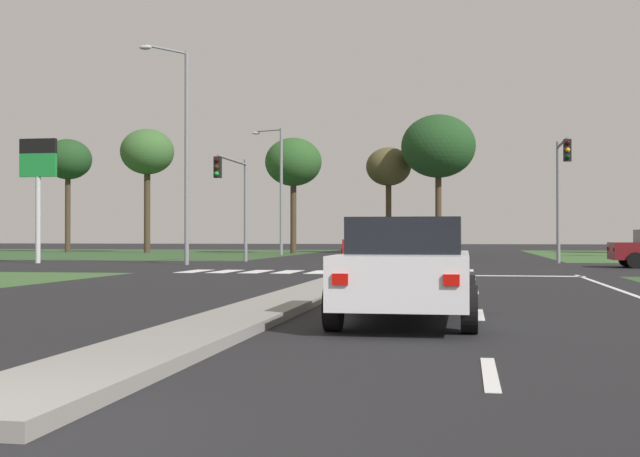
{
  "coord_description": "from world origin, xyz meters",
  "views": [
    {
      "loc": [
        3.28,
        -4.87,
        1.28
      ],
      "look_at": [
        -3.33,
        33.76,
        1.63
      ],
      "focal_mm": 47.84,
      "sensor_mm": 36.0,
      "label": 1
    }
  ],
  "objects": [
    {
      "name": "treeline_fifth",
      "position": [
        -2.38,
        58.69,
        6.36
      ],
      "size": [
        3.37,
        3.37,
        7.9
      ],
      "color": "#423323",
      "rests_on": "ground"
    },
    {
      "name": "traffic_signal_far_left",
      "position": [
        -7.6,
        34.59,
        3.58
      ],
      "size": [
        0.32,
        5.24,
        5.12
      ],
      "color": "gray",
      "rests_on": "ground"
    },
    {
      "name": "car_white_third",
      "position": [
        2.42,
        7.91,
        0.79
      ],
      "size": [
        2.03,
        4.62,
        1.55
      ],
      "color": "silver",
      "rests_on": "ground"
    },
    {
      "name": "car_red_second",
      "position": [
        -2.34,
        42.53,
        0.82
      ],
      "size": [
        2.02,
        4.46,
        1.62
      ],
      "rotation": [
        0.0,
        0.0,
        3.14
      ],
      "color": "#A31919",
      "rests_on": "ground"
    },
    {
      "name": "crosswalk_bar_fifth",
      "position": [
        -1.8,
        24.8,
        0.01
      ],
      "size": [
        0.7,
        2.8,
        0.01
      ],
      "primitive_type": "cube",
      "color": "silver",
      "rests_on": "ground"
    },
    {
      "name": "ground_plane",
      "position": [
        0.0,
        30.0,
        0.0
      ],
      "size": [
        200.0,
        200.0,
        0.0
      ],
      "primitive_type": "plane",
      "color": "black"
    },
    {
      "name": "median_island_near",
      "position": [
        0.0,
        11.0,
        0.07
      ],
      "size": [
        1.2,
        22.0,
        0.14
      ],
      "primitive_type": "cube",
      "color": "gray",
      "rests_on": "ground"
    },
    {
      "name": "lane_dash_fifth",
      "position": [
        3.5,
        27.21,
        0.01
      ],
      "size": [
        0.14,
        2.0,
        0.01
      ],
      "primitive_type": "cube",
      "color": "silver",
      "rests_on": "ground"
    },
    {
      "name": "lane_dash_third",
      "position": [
        3.5,
        15.21,
        0.01
      ],
      "size": [
        0.14,
        2.0,
        0.01
      ],
      "primitive_type": "cube",
      "color": "silver",
      "rests_on": "ground"
    },
    {
      "name": "median_island_far",
      "position": [
        0.0,
        55.0,
        0.07
      ],
      "size": [
        1.2,
        36.0,
        0.14
      ],
      "primitive_type": "cube",
      "color": "gray",
      "rests_on": "ground"
    },
    {
      "name": "crosswalk_bar_fourth",
      "position": [
        -2.95,
        24.8,
        0.01
      ],
      "size": [
        0.7,
        2.8,
        0.01
      ],
      "primitive_type": "cube",
      "color": "silver",
      "rests_on": "ground"
    },
    {
      "name": "crosswalk_bar_third",
      "position": [
        -4.1,
        24.8,
        0.01
      ],
      "size": [
        0.7,
        2.8,
        0.01
      ],
      "primitive_type": "cube",
      "color": "silver",
      "rests_on": "ground"
    },
    {
      "name": "pedestrian_at_median",
      "position": [
        -0.16,
        42.5,
        1.15
      ],
      "size": [
        0.34,
        0.34,
        1.68
      ],
      "rotation": [
        0.0,
        0.0,
        5.95
      ],
      "color": "#232833",
      "rests_on": "median_island_far"
    },
    {
      "name": "treeline_third",
      "position": [
        -9.09,
        55.97,
        6.62
      ],
      "size": [
        4.14,
        4.14,
        8.44
      ],
      "color": "#423323",
      "rests_on": "ground"
    },
    {
      "name": "crosswalk_bar_second",
      "position": [
        -5.25,
        24.8,
        0.01
      ],
      "size": [
        0.7,
        2.8,
        0.01
      ],
      "primitive_type": "cube",
      "color": "silver",
      "rests_on": "ground"
    },
    {
      "name": "stop_bar_near",
      "position": [
        3.8,
        23.0,
        0.01
      ],
      "size": [
        6.4,
        0.5,
        0.01
      ],
      "primitive_type": "cube",
      "color": "silver",
      "rests_on": "ground"
    },
    {
      "name": "traffic_signal_far_right",
      "position": [
        7.6,
        35.19,
        3.91
      ],
      "size": [
        0.32,
        4.03,
        5.74
      ],
      "color": "gray",
      "rests_on": "ground"
    },
    {
      "name": "lane_dash_near",
      "position": [
        3.5,
        3.21,
        0.01
      ],
      "size": [
        0.14,
        2.0,
        0.01
      ],
      "primitive_type": "cube",
      "color": "silver",
      "rests_on": "ground"
    },
    {
      "name": "car_blue_near",
      "position": [
        -2.31,
        63.57,
        0.77
      ],
      "size": [
        2.07,
        4.44,
        1.51
      ],
      "rotation": [
        0.0,
        0.0,
        3.14
      ],
      "color": "navy",
      "rests_on": "ground"
    },
    {
      "name": "grass_verge_far_left",
      "position": [
        -25.5,
        54.5,
        0.0
      ],
      "size": [
        35.0,
        35.0,
        0.01
      ],
      "primitive_type": "cube",
      "color": "#2D4C28",
      "rests_on": "ground"
    },
    {
      "name": "lane_dash_second",
      "position": [
        3.5,
        9.21,
        0.01
      ],
      "size": [
        0.14,
        2.0,
        0.01
      ],
      "primitive_type": "cube",
      "color": "silver",
      "rests_on": "ground"
    },
    {
      "name": "street_lamp_second",
      "position": [
        -9.06,
        31.22,
        5.32
      ],
      "size": [
        1.58,
        2.15,
        9.51
      ],
      "color": "gray",
      "rests_on": "ground"
    },
    {
      "name": "treeline_near",
      "position": [
        -27.56,
        57.74,
        7.21
      ],
      "size": [
        3.73,
        3.73,
        8.9
      ],
      "color": "#423323",
      "rests_on": "ground"
    },
    {
      "name": "fuel_price_totem",
      "position": [
        -16.57,
        32.38,
        4.29
      ],
      "size": [
        1.8,
        0.24,
        5.87
      ],
      "color": "silver",
      "rests_on": "ground"
    },
    {
      "name": "treeline_second",
      "position": [
        -20.76,
        57.13,
        7.63
      ],
      "size": [
        4.09,
        4.09,
        9.48
      ],
      "color": "#423323",
      "rests_on": "ground"
    },
    {
      "name": "treeline_fourth",
      "position": [
        1.38,
        56.43,
        7.65
      ],
      "size": [
        5.3,
        5.3,
        9.95
      ],
      "color": "#423323",
      "rests_on": "ground"
    },
    {
      "name": "crosswalk_bar_near",
      "position": [
        -6.4,
        24.8,
        0.01
      ],
      "size": [
        0.7,
        2.8,
        0.01
      ],
      "primitive_type": "cube",
      "color": "silver",
      "rests_on": "ground"
    },
    {
      "name": "lane_dash_fourth",
      "position": [
        3.5,
        21.21,
        0.01
      ],
      "size": [
        0.14,
        2.0,
        0.01
      ],
      "primitive_type": "cube",
      "color": "silver",
      "rests_on": "ground"
    },
    {
      "name": "street_lamp_third",
      "position": [
        -9.15,
        51.21,
        4.82
      ],
      "size": [
        2.34,
        1.06,
        8.55
      ],
      "color": "gray",
      "rests_on": "ground"
    }
  ]
}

